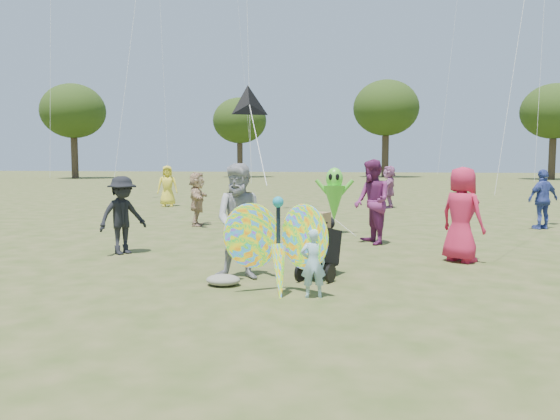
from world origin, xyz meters
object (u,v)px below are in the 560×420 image
object	(u,v)px
crowd_a	(462,215)
crowd_d	(197,199)
crowd_j	(389,187)
alien_kite	(334,197)
crowd_e	(372,202)
butterfly_kite	(279,247)
adult_man	(242,222)
crowd_g	(167,186)
child_girl	(313,263)
crowd_c	(543,199)
crowd_b	(122,215)
jogging_stroller	(318,240)

from	to	relation	value
crowd_a	crowd_d	size ratio (longest dim) A/B	1.14
crowd_j	alien_kite	xyz separation A→B (m)	(-1.54, -8.19, 0.12)
crowd_d	crowd_e	size ratio (longest dim) A/B	0.81
butterfly_kite	adult_man	bearing A→B (deg)	129.71
crowd_g	butterfly_kite	world-z (taller)	crowd_g
crowd_d	crowd_j	world-z (taller)	crowd_j
crowd_d	alien_kite	world-z (taller)	alien_kite
crowd_e	child_girl	bearing A→B (deg)	-32.05
crowd_c	butterfly_kite	xyz separation A→B (m)	(-5.91, -8.70, -0.15)
crowd_d	crowd_e	world-z (taller)	crowd_e
crowd_d	crowd_g	xyz separation A→B (m)	(-3.44, 6.24, 0.06)
crowd_b	jogging_stroller	size ratio (longest dim) A/B	1.41
adult_man	crowd_a	distance (m)	4.34
crowd_d	butterfly_kite	world-z (taller)	crowd_d
crowd_e	crowd_g	world-z (taller)	crowd_e
child_girl	butterfly_kite	world-z (taller)	butterfly_kite
child_girl	adult_man	size ratio (longest dim) A/B	0.52
crowd_d	crowd_j	bearing A→B (deg)	-50.91
adult_man	crowd_e	bearing A→B (deg)	61.23
adult_man	crowd_e	world-z (taller)	crowd_e
child_girl	crowd_d	distance (m)	8.93
crowd_d	jogging_stroller	world-z (taller)	crowd_d
adult_man	crowd_j	xyz separation A→B (m)	(2.57, 13.93, -0.09)
crowd_c	jogging_stroller	world-z (taller)	crowd_c
alien_kite	crowd_e	bearing A→B (deg)	-58.26
child_girl	crowd_e	distance (m)	5.20
crowd_c	alien_kite	bearing A→B (deg)	-10.10
child_girl	crowd_d	xyz separation A→B (m)	(-4.38, 7.78, 0.30)
butterfly_kite	crowd_e	bearing A→B (deg)	76.23
jogging_stroller	crowd_g	bearing A→B (deg)	143.61
adult_man	alien_kite	world-z (taller)	adult_man
jogging_stroller	butterfly_kite	distance (m)	1.37
crowd_j	child_girl	bearing A→B (deg)	2.61
alien_kite	crowd_a	bearing A→B (deg)	-52.44
crowd_j	crowd_g	bearing A→B (deg)	-76.79
child_girl	crowd_j	size ratio (longest dim) A/B	0.57
crowd_j	alien_kite	size ratio (longest dim) A/B	0.98
crowd_g	jogging_stroller	bearing A→B (deg)	-76.78
crowd_j	butterfly_kite	size ratio (longest dim) A/B	0.98
child_girl	crowd_b	xyz separation A→B (m)	(-4.29, 2.85, 0.31)
child_girl	butterfly_kite	bearing A→B (deg)	-20.58
crowd_d	butterfly_kite	size ratio (longest dim) A/B	0.91
crowd_j	alien_kite	world-z (taller)	alien_kite
child_girl	crowd_g	size ratio (longest dim) A/B	0.58
crowd_d	crowd_e	xyz separation A→B (m)	(5.11, -2.65, 0.19)
adult_man	crowd_c	size ratio (longest dim) A/B	1.12
adult_man	butterfly_kite	world-z (taller)	adult_man
crowd_c	crowd_e	size ratio (longest dim) A/B	0.86
crowd_c	jogging_stroller	xyz separation A→B (m)	(-5.48, -7.40, -0.23)
butterfly_kite	alien_kite	distance (m)	6.69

